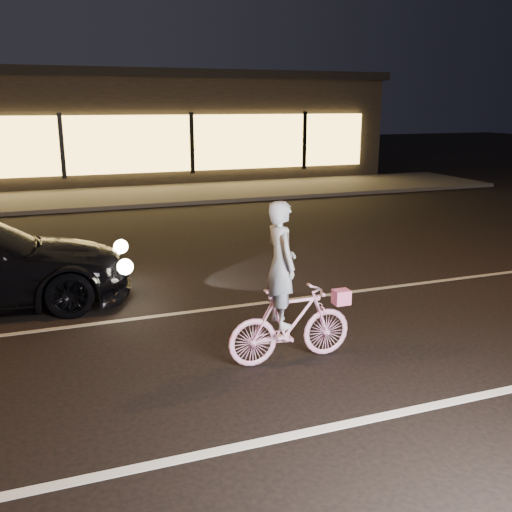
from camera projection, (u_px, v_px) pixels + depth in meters
name	position (u px, v px, depth m)	size (l,w,h in m)	color
ground	(122.00, 387.00, 6.19)	(90.00, 90.00, 0.00)	black
lane_stripe_near	(146.00, 467.00, 4.83)	(60.00, 0.12, 0.01)	silver
lane_stripe_far	(104.00, 323.00, 8.00)	(60.00, 0.10, 0.01)	gray
sidewalk	(68.00, 200.00, 17.96)	(30.00, 4.00, 0.12)	#383533
storefront	(57.00, 125.00, 22.84)	(25.40, 8.42, 4.20)	black
cyclist	(288.00, 306.00, 6.65)	(1.54, 0.53, 1.94)	#F24FA5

